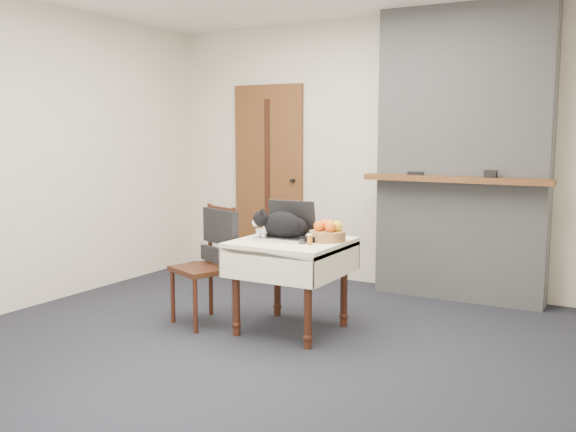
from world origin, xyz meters
name	(u,v)px	position (x,y,z in m)	size (l,w,h in m)	color
ground	(269,338)	(0.00, 0.00, 0.00)	(4.50, 4.50, 0.00)	black
room_shell	(300,98)	(0.00, 0.46, 1.76)	(4.52, 4.01, 2.61)	beige
door	(269,179)	(-1.20, 1.97, 1.00)	(0.82, 0.10, 2.00)	brown
chimney	(463,155)	(0.90, 1.85, 1.30)	(1.62, 0.48, 2.60)	gray
side_table	(291,255)	(0.06, 0.23, 0.59)	(0.78, 0.78, 0.70)	#321A0D
laptop	(287,229)	(-0.01, 0.27, 0.77)	(0.41, 0.35, 0.29)	#B7B7BC
cat	(284,226)	(0.00, 0.22, 0.80)	(0.51, 0.30, 0.24)	black
cream_jar	(260,233)	(-0.19, 0.19, 0.74)	(0.07, 0.07, 0.07)	silver
pill_bottle	(310,239)	(0.27, 0.11, 0.74)	(0.04, 0.04, 0.08)	#B06715
fruit_basket	(328,233)	(0.31, 0.34, 0.76)	(0.27, 0.27, 0.15)	#9F6940
desk_clutter	(318,241)	(0.27, 0.25, 0.70)	(0.16, 0.02, 0.01)	black
chair	(213,248)	(-0.60, 0.14, 0.59)	(0.54, 0.53, 0.93)	#321A0D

